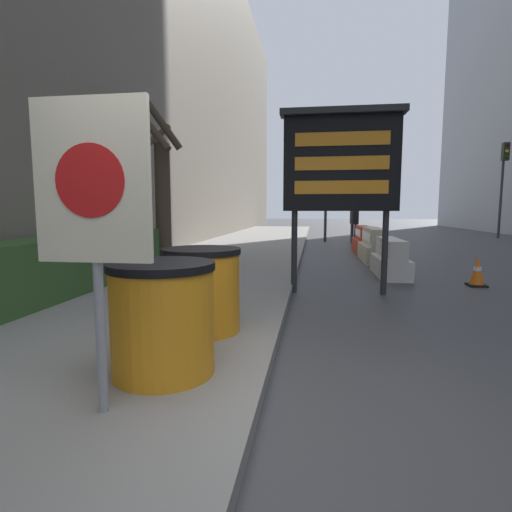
{
  "coord_description": "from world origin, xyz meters",
  "views": [
    {
      "loc": [
        0.35,
        -2.43,
        1.4
      ],
      "look_at": [
        -1.14,
        7.79,
        0.2
      ],
      "focal_mm": 28.0,
      "sensor_mm": 36.0,
      "label": 1
    }
  ],
  "objects_px": {
    "jersey_barrier_red_striped": "(364,241)",
    "traffic_light_near_curb": "(326,179)",
    "barrel_drum_foreground": "(163,318)",
    "pedestrian_worker": "(354,220)",
    "barrel_drum_middle": "(202,290)",
    "message_board": "(341,163)",
    "jersey_barrier_white": "(390,259)",
    "jersey_barrier_cream": "(373,247)",
    "warning_sign": "(93,200)",
    "traffic_light_far_side": "(504,170)",
    "traffic_cone_near": "(477,272)"
  },
  "relations": [
    {
      "from": "traffic_cone_near",
      "to": "pedestrian_worker",
      "type": "bearing_deg",
      "value": 97.89
    },
    {
      "from": "traffic_cone_near",
      "to": "traffic_light_near_curb",
      "type": "height_order",
      "value": "traffic_light_near_curb"
    },
    {
      "from": "barrel_drum_middle",
      "to": "jersey_barrier_red_striped",
      "type": "bearing_deg",
      "value": 73.66
    },
    {
      "from": "traffic_cone_near",
      "to": "pedestrian_worker",
      "type": "xyz_separation_m",
      "value": [
        -1.31,
        9.49,
        0.71
      ]
    },
    {
      "from": "jersey_barrier_white",
      "to": "jersey_barrier_red_striped",
      "type": "bearing_deg",
      "value": 90.0
    },
    {
      "from": "jersey_barrier_red_striped",
      "to": "traffic_light_far_side",
      "type": "relative_size",
      "value": 0.39
    },
    {
      "from": "barrel_drum_foreground",
      "to": "traffic_cone_near",
      "type": "xyz_separation_m",
      "value": [
        4.13,
        4.87,
        -0.3
      ]
    },
    {
      "from": "jersey_barrier_cream",
      "to": "traffic_light_far_side",
      "type": "bearing_deg",
      "value": 53.13
    },
    {
      "from": "message_board",
      "to": "traffic_cone_near",
      "type": "xyz_separation_m",
      "value": [
        2.57,
        1.02,
        -1.89
      ]
    },
    {
      "from": "jersey_barrier_cream",
      "to": "barrel_drum_middle",
      "type": "bearing_deg",
      "value": -110.93
    },
    {
      "from": "barrel_drum_foreground",
      "to": "barrel_drum_middle",
      "type": "distance_m",
      "value": 1.11
    },
    {
      "from": "jersey_barrier_white",
      "to": "jersey_barrier_red_striped",
      "type": "distance_m",
      "value": 4.68
    },
    {
      "from": "jersey_barrier_cream",
      "to": "traffic_light_far_side",
      "type": "xyz_separation_m",
      "value": [
        7.37,
        9.83,
        2.89
      ]
    },
    {
      "from": "traffic_cone_near",
      "to": "jersey_barrier_white",
      "type": "bearing_deg",
      "value": 143.86
    },
    {
      "from": "barrel_drum_foreground",
      "to": "jersey_barrier_white",
      "type": "distance_m",
      "value": 6.49
    },
    {
      "from": "warning_sign",
      "to": "message_board",
      "type": "distance_m",
      "value": 4.87
    },
    {
      "from": "traffic_cone_near",
      "to": "pedestrian_worker",
      "type": "height_order",
      "value": "pedestrian_worker"
    },
    {
      "from": "warning_sign",
      "to": "message_board",
      "type": "xyz_separation_m",
      "value": [
        1.72,
        4.5,
        0.69
      ]
    },
    {
      "from": "jersey_barrier_white",
      "to": "jersey_barrier_red_striped",
      "type": "xyz_separation_m",
      "value": [
        -0.0,
        4.68,
        0.03
      ]
    },
    {
      "from": "traffic_light_near_curb",
      "to": "message_board",
      "type": "bearing_deg",
      "value": -90.36
    },
    {
      "from": "barrel_drum_middle",
      "to": "warning_sign",
      "type": "bearing_deg",
      "value": -94.92
    },
    {
      "from": "barrel_drum_foreground",
      "to": "message_board",
      "type": "xyz_separation_m",
      "value": [
        1.56,
        3.86,
        1.59
      ]
    },
    {
      "from": "traffic_light_far_side",
      "to": "barrel_drum_middle",
      "type": "bearing_deg",
      "value": -120.72
    },
    {
      "from": "barrel_drum_middle",
      "to": "traffic_light_near_curb",
      "type": "xyz_separation_m",
      "value": [
        1.64,
        13.68,
        2.14
      ]
    },
    {
      "from": "warning_sign",
      "to": "jersey_barrier_red_striped",
      "type": "relative_size",
      "value": 1.08
    },
    {
      "from": "barrel_drum_middle",
      "to": "warning_sign",
      "type": "height_order",
      "value": "warning_sign"
    },
    {
      "from": "jersey_barrier_red_striped",
      "to": "traffic_light_near_curb",
      "type": "bearing_deg",
      "value": 105.0
    },
    {
      "from": "jersey_barrier_red_striped",
      "to": "pedestrian_worker",
      "type": "height_order",
      "value": "pedestrian_worker"
    },
    {
      "from": "jersey_barrier_white",
      "to": "traffic_light_near_curb",
      "type": "xyz_separation_m",
      "value": [
        -1.13,
        8.91,
        2.37
      ]
    },
    {
      "from": "jersey_barrier_white",
      "to": "jersey_barrier_cream",
      "type": "relative_size",
      "value": 0.82
    },
    {
      "from": "message_board",
      "to": "jersey_barrier_red_striped",
      "type": "bearing_deg",
      "value": 79.81
    },
    {
      "from": "barrel_drum_foreground",
      "to": "barrel_drum_middle",
      "type": "relative_size",
      "value": 1.0
    },
    {
      "from": "barrel_drum_foreground",
      "to": "traffic_light_near_curb",
      "type": "bearing_deg",
      "value": 83.71
    },
    {
      "from": "barrel_drum_foreground",
      "to": "warning_sign",
      "type": "xyz_separation_m",
      "value": [
        -0.16,
        -0.65,
        0.89
      ]
    },
    {
      "from": "barrel_drum_middle",
      "to": "traffic_light_far_side",
      "type": "distance_m",
      "value": 20.04
    },
    {
      "from": "barrel_drum_foreground",
      "to": "pedestrian_worker",
      "type": "distance_m",
      "value": 14.64
    },
    {
      "from": "barrel_drum_middle",
      "to": "jersey_barrier_white",
      "type": "relative_size",
      "value": 0.5
    },
    {
      "from": "warning_sign",
      "to": "traffic_cone_near",
      "type": "height_order",
      "value": "warning_sign"
    },
    {
      "from": "traffic_cone_near",
      "to": "traffic_light_near_curb",
      "type": "bearing_deg",
      "value": 104.15
    },
    {
      "from": "traffic_light_near_curb",
      "to": "traffic_light_far_side",
      "type": "relative_size",
      "value": 0.82
    },
    {
      "from": "barrel_drum_middle",
      "to": "message_board",
      "type": "xyz_separation_m",
      "value": [
        1.57,
        2.75,
        1.59
      ]
    },
    {
      "from": "jersey_barrier_white",
      "to": "warning_sign",
      "type": "bearing_deg",
      "value": -114.13
    },
    {
      "from": "barrel_drum_foreground",
      "to": "warning_sign",
      "type": "distance_m",
      "value": 1.11
    },
    {
      "from": "warning_sign",
      "to": "jersey_barrier_white",
      "type": "bearing_deg",
      "value": 65.87
    },
    {
      "from": "jersey_barrier_red_striped",
      "to": "traffic_cone_near",
      "type": "bearing_deg",
      "value": -76.49
    },
    {
      "from": "jersey_barrier_white",
      "to": "jersey_barrier_cream",
      "type": "height_order",
      "value": "jersey_barrier_cream"
    },
    {
      "from": "barrel_drum_foreground",
      "to": "jersey_barrier_red_striped",
      "type": "xyz_separation_m",
      "value": [
        2.76,
        10.55,
        -0.19
      ]
    },
    {
      "from": "warning_sign",
      "to": "traffic_cone_near",
      "type": "bearing_deg",
      "value": 52.19
    },
    {
      "from": "message_board",
      "to": "traffic_light_far_side",
      "type": "xyz_separation_m",
      "value": [
        8.57,
        14.32,
        1.13
      ]
    },
    {
      "from": "barrel_drum_foreground",
      "to": "traffic_light_far_side",
      "type": "distance_m",
      "value": 20.99
    }
  ]
}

